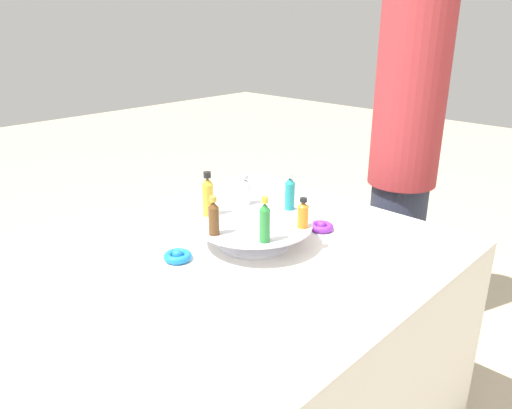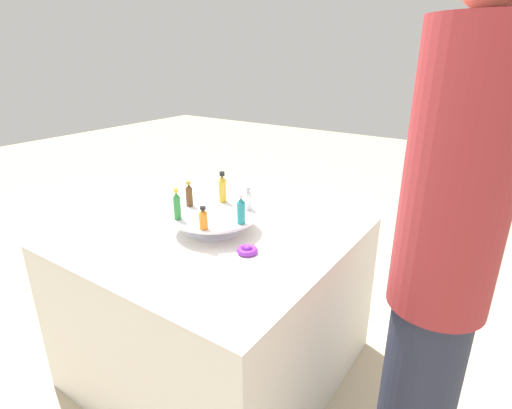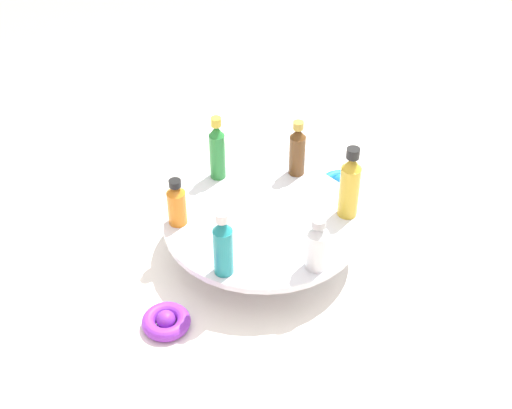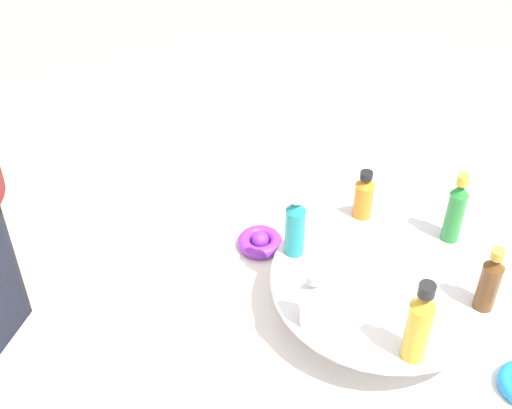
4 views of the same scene
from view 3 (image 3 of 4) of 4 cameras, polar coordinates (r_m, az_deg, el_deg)
party_table at (r=1.60m, az=0.48°, el=-13.12°), size 1.09×1.09×0.71m
display_stand at (r=1.30m, az=0.57°, el=-2.00°), size 0.36×0.36×0.08m
bottle_orange at (r=1.25m, az=-6.37°, el=0.09°), size 0.03×0.03×0.09m
bottle_teal at (r=1.14m, az=-2.66°, el=-3.30°), size 0.03×0.03×0.12m
bottle_clear at (r=1.16m, az=4.91°, el=-3.28°), size 0.04×0.04×0.10m
bottle_gold at (r=1.26m, az=7.51°, el=1.56°), size 0.04×0.04×0.14m
bottle_brown at (r=1.36m, az=3.32°, el=4.38°), size 0.03×0.03×0.12m
bottle_green at (r=1.35m, az=-3.13°, el=4.36°), size 0.03×0.03×0.13m
ribbon_bow_blue at (r=1.48m, az=6.78°, el=1.67°), size 0.08×0.08×0.03m
ribbon_bow_purple at (r=1.20m, az=-7.20°, el=-9.25°), size 0.08×0.08×0.03m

